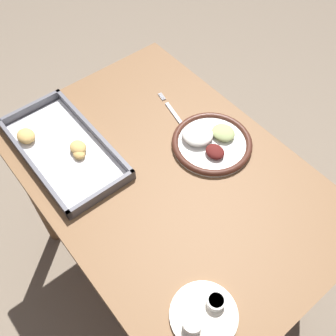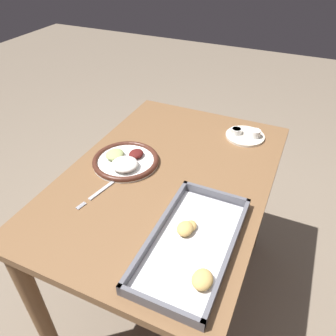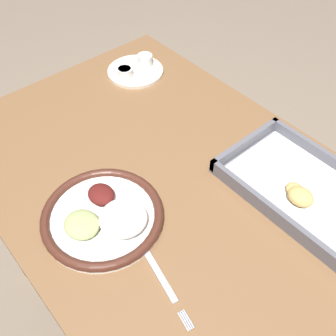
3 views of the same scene
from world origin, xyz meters
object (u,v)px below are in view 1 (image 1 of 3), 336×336
object	(u,v)px
saucer_plate	(203,315)
fork	(176,116)
baking_tray	(62,148)
dinner_plate	(210,141)

from	to	relation	value
saucer_plate	fork	bearing A→B (deg)	-33.95
fork	saucer_plate	distance (m)	0.64
baking_tray	saucer_plate	bearing A→B (deg)	-179.56
dinner_plate	fork	world-z (taller)	dinner_plate
dinner_plate	fork	distance (m)	0.16
dinner_plate	baking_tray	size ratio (longest dim) A/B	0.57
fork	saucer_plate	xyz separation A→B (m)	(-0.53, 0.36, 0.01)
fork	dinner_plate	bearing A→B (deg)	-165.61
baking_tray	dinner_plate	bearing A→B (deg)	-125.72
dinner_plate	baking_tray	xyz separation A→B (m)	(0.26, 0.37, -0.00)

